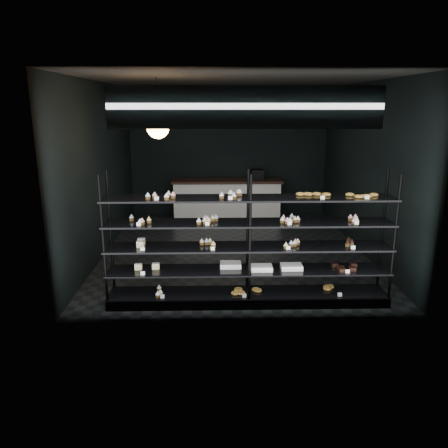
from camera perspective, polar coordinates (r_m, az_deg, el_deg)
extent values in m
cube|color=black|center=(8.73, 1.24, -3.24)|extent=(5.00, 6.00, 0.01)
cube|color=black|center=(8.29, 1.37, 18.16)|extent=(5.00, 6.00, 0.01)
cube|color=black|center=(11.34, 0.59, 9.32)|extent=(5.00, 0.01, 3.20)
cube|color=black|center=(5.41, 2.77, 2.70)|extent=(5.00, 0.01, 3.20)
cube|color=black|center=(8.62, -15.67, 6.86)|extent=(0.01, 6.00, 3.20)
cube|color=black|center=(8.84, 17.83, 6.90)|extent=(0.01, 6.00, 3.20)
cube|color=black|center=(6.44, 3.12, -9.70)|extent=(4.00, 0.50, 0.12)
cylinder|color=black|center=(6.06, -15.50, -2.49)|extent=(0.04, 0.04, 1.85)
cylinder|color=black|center=(6.47, -14.58, -1.31)|extent=(0.04, 0.04, 1.85)
cylinder|color=black|center=(5.90, 3.41, -2.43)|extent=(0.04, 0.04, 1.85)
cylinder|color=black|center=(6.32, 3.08, -1.22)|extent=(0.04, 0.04, 1.85)
cylinder|color=black|center=(6.37, 21.36, -2.14)|extent=(0.04, 0.04, 1.85)
cylinder|color=black|center=(6.76, 19.97, -1.03)|extent=(0.04, 0.04, 1.85)
cube|color=black|center=(6.40, 3.13, -8.97)|extent=(4.00, 0.50, 0.03)
cube|color=black|center=(6.27, 3.18, -6.05)|extent=(4.00, 0.50, 0.02)
cube|color=black|center=(6.15, 3.22, -3.01)|extent=(4.00, 0.50, 0.02)
cube|color=black|center=(6.05, 3.27, 0.14)|extent=(4.00, 0.50, 0.02)
cube|color=black|center=(5.97, 3.32, 3.38)|extent=(4.00, 0.50, 0.02)
cube|color=white|center=(5.81, -8.52, 3.29)|extent=(0.06, 0.04, 0.06)
cube|color=white|center=(5.77, 0.69, 3.37)|extent=(0.05, 0.04, 0.06)
cube|color=white|center=(5.94, 12.49, 3.35)|extent=(0.06, 0.04, 0.06)
cube|color=white|center=(6.11, 18.09, 3.29)|extent=(0.06, 0.04, 0.06)
cube|color=white|center=(5.94, -11.36, -0.06)|extent=(0.06, 0.04, 0.06)
cube|color=white|center=(5.85, -1.95, 0.00)|extent=(0.06, 0.04, 0.06)
cube|color=white|center=(5.93, 8.49, 0.07)|extent=(0.05, 0.04, 0.06)
cube|color=white|center=(6.17, 17.22, 0.12)|extent=(0.06, 0.04, 0.06)
cube|color=white|center=(6.02, -10.29, -3.27)|extent=(0.06, 0.04, 0.06)
cube|color=white|center=(5.95, -1.41, -3.25)|extent=(0.06, 0.04, 0.06)
cube|color=white|center=(6.04, 8.45, -3.14)|extent=(0.05, 0.04, 0.06)
cube|color=white|center=(6.26, 16.73, -2.98)|extent=(0.06, 0.04, 0.06)
cube|color=white|center=(6.15, -10.75, -6.36)|extent=(0.06, 0.04, 0.06)
cube|color=white|center=(6.36, 16.10, -5.98)|extent=(0.06, 0.04, 0.06)
cube|color=white|center=(6.25, -8.39, -9.36)|extent=(0.06, 0.04, 0.06)
cube|color=white|center=(6.22, 2.44, -9.35)|extent=(0.05, 0.04, 0.06)
cube|color=white|center=(6.46, 15.14, -8.91)|extent=(0.06, 0.04, 0.06)
cube|color=#110D41|center=(5.36, 2.87, 14.97)|extent=(3.20, 0.04, 0.45)
cube|color=white|center=(5.35, 2.89, 14.97)|extent=(3.30, 0.02, 0.50)
cylinder|color=black|center=(6.83, -8.79, 16.13)|extent=(0.01, 0.01, 0.56)
sphere|color=#FFA359|center=(6.84, -8.64, 12.37)|extent=(0.34, 0.34, 0.34)
cube|color=silver|center=(11.02, 0.38, 3.14)|extent=(2.63, 0.60, 0.92)
cube|color=black|center=(10.93, 0.38, 5.65)|extent=(2.74, 0.65, 0.06)
cube|color=black|center=(10.95, 4.39, 6.45)|extent=(0.30, 0.30, 0.25)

